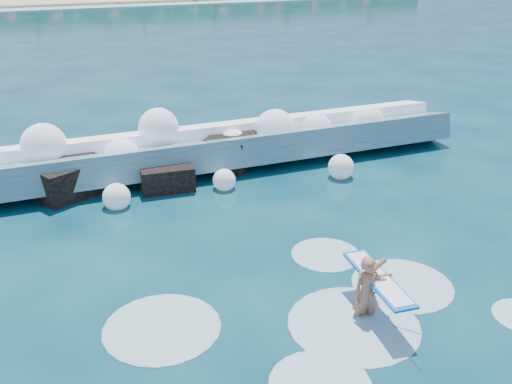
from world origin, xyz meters
The scene contains 7 objects.
ground centered at (0.00, 0.00, 0.00)m, with size 200.00×200.00×0.00m, color #072B3D.
wet_band centered at (0.00, 67.00, 0.04)m, with size 140.00×5.00×0.08m, color silver.
breaking_wave centered at (1.38, 7.53, 0.60)m, with size 20.05×3.05×1.73m.
rock_cluster centered at (-0.46, 6.78, 0.42)m, with size 8.29×3.14×1.33m.
surfer_with_board centered at (2.25, -2.64, 0.65)m, with size 1.01×2.93×1.76m.
wave_spray centered at (1.30, 7.29, 1.05)m, with size 15.31×4.44×2.31m.
surf_foam centered at (1.36, -2.20, 0.00)m, with size 9.39×6.10×0.14m.
Camera 1 is at (-3.88, -11.29, 7.49)m, focal length 40.00 mm.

